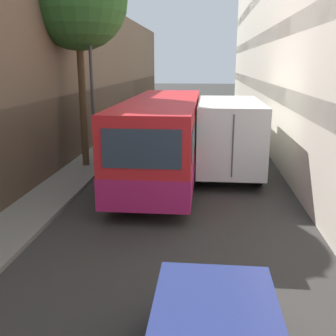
{
  "coord_description": "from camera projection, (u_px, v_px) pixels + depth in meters",
  "views": [
    {
      "loc": [
        0.88,
        1.0,
        4.24
      ],
      "look_at": [
        -0.08,
        10.88,
        1.6
      ],
      "focal_mm": 42.0,
      "sensor_mm": 36.0,
      "label": 1
    }
  ],
  "objects": [
    {
      "name": "building_left_shopfront",
      "position": [
        17.0,
        88.0,
        14.34
      ],
      "size": [
        2.4,
        60.0,
        7.46
      ],
      "color": "brown",
      "rests_on": "ground_plane"
    },
    {
      "name": "bus",
      "position": [
        163.0,
        136.0,
        14.82
      ],
      "size": [
        2.54,
        9.93,
        2.99
      ],
      "color": "red",
      "rests_on": "ground_plane"
    },
    {
      "name": "box_truck",
      "position": [
        227.0,
        130.0,
        16.21
      ],
      "size": [
        2.38,
        7.32,
        2.86
      ],
      "color": "silver",
      "rests_on": "ground_plane"
    },
    {
      "name": "sidewalk_left",
      "position": [
        74.0,
        177.0,
        15.01
      ],
      "size": [
        1.61,
        60.0,
        0.13
      ],
      "color": "gray",
      "rests_on": "ground_plane"
    },
    {
      "name": "panel_van",
      "position": [
        167.0,
        112.0,
        27.22
      ],
      "size": [
        1.95,
        4.55,
        1.84
      ],
      "color": "navy",
      "rests_on": "ground_plane"
    },
    {
      "name": "street_lamp",
      "position": [
        89.0,
        26.0,
        14.63
      ],
      "size": [
        0.36,
        0.8,
        8.14
      ],
      "color": "#38383D",
      "rests_on": "sidewalk_left"
    },
    {
      "name": "ground_plane",
      "position": [
        181.0,
        181.0,
        14.64
      ],
      "size": [
        150.0,
        150.0,
        0.0
      ],
      "primitive_type": "plane",
      "color": "#33302D"
    }
  ]
}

